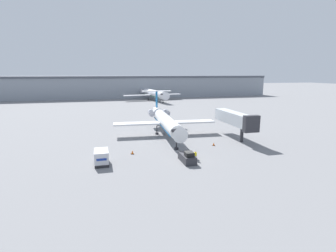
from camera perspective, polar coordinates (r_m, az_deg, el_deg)
ground_plane at (r=43.79m, az=4.26°, el=-7.76°), size 600.00×600.00×0.00m
terminal_building at (r=159.87m, az=-9.79°, el=8.43°), size 180.00×16.80×12.69m
airplane_main at (r=61.49m, az=-0.65°, el=1.28°), size 24.03×30.54×9.52m
pushback_tug at (r=43.50m, az=4.22°, el=-6.86°), size 1.91×4.40×1.96m
luggage_cart at (r=43.47m, az=-14.28°, el=-6.63°), size 2.18×3.74×2.32m
worker_near_tug at (r=44.25m, az=5.97°, el=-6.44°), size 0.40×0.24×1.62m
traffic_cone_left at (r=48.01m, az=-7.76°, el=-5.67°), size 0.61×0.61×0.71m
traffic_cone_right at (r=53.77m, az=9.93°, el=-3.89°), size 0.53×0.53×0.66m
airplane_parked_far_left at (r=140.85m, az=-3.25°, el=7.11°), size 31.66×37.33×10.75m
jet_bridge at (r=59.87m, az=14.42°, el=1.55°), size 3.20×14.80×6.19m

